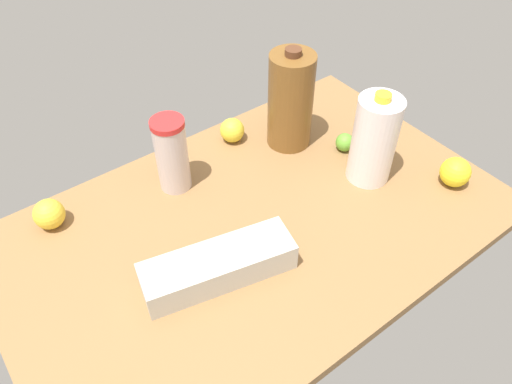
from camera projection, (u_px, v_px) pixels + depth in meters
The scene contains 9 objects.
countertop at pixel (256, 226), 121.62cm from camera, with size 120.00×76.00×3.00cm, color olive.
tumbler_cup at pixel (172, 154), 122.64cm from camera, with size 8.31×8.31×20.38cm.
egg_carton at pixel (218, 266), 106.73cm from camera, with size 33.15×10.01×7.01cm, color beige.
milk_jug at pixel (374, 140), 124.05cm from camera, with size 11.19×11.19×25.39cm.
chocolate_milk_jug at pixel (291, 101), 133.29cm from camera, with size 12.21×12.21×28.79cm.
lemon_loose at pixel (232, 130), 140.63cm from camera, with size 6.92×6.92×6.92cm, color yellow.
lime_far_back at pixel (345, 142), 138.22cm from camera, with size 5.09×5.09×5.09cm, color #63AC34.
lemon_beside_bowl at pixel (49, 214), 117.31cm from camera, with size 7.35×7.35×7.35cm, color yellow.
lemon_near_front at pixel (455, 172), 127.48cm from camera, with size 7.77×7.77×7.77cm, color yellow.
Camera 1 is at (-48.58, -64.75, 92.64)cm, focal length 35.00 mm.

